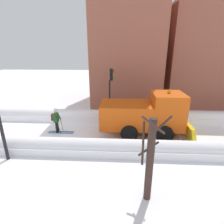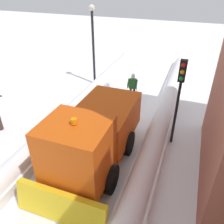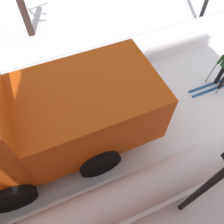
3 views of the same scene
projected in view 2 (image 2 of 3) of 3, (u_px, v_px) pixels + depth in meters
name	position (u px, v px, depth m)	size (l,w,h in m)	color
plow_truck	(94.00, 136.00, 9.10)	(3.20, 5.98, 3.12)	#DB510F
skier	(133.00, 86.00, 14.30)	(0.62, 1.80, 1.81)	black
traffic_light_pole	(180.00, 88.00, 9.53)	(0.28, 0.42, 4.13)	black
street_lamp	(93.00, 37.00, 15.29)	(0.40, 0.40, 5.35)	black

